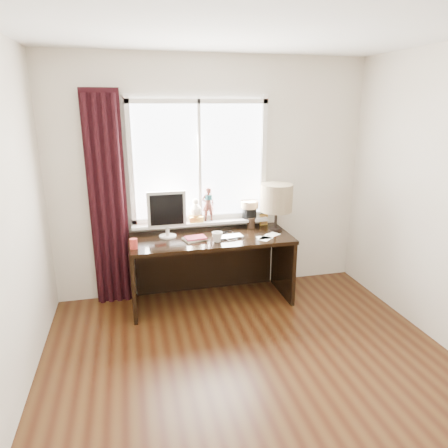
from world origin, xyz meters
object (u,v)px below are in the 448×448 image
object	(u,v)px
monitor	(167,211)
table_lamp	(276,198)
laptop	(228,237)
desk	(209,255)
mug	(217,237)
red_cup	(134,244)

from	to	relation	value
monitor	table_lamp	xyz separation A→B (m)	(1.19, -0.05, 0.09)
monitor	table_lamp	bearing A→B (deg)	-2.34
laptop	desk	world-z (taller)	laptop
laptop	mug	size ratio (longest dim) A/B	2.87
laptop	table_lamp	distance (m)	0.69
red_cup	monitor	xyz separation A→B (m)	(0.36, 0.28, 0.23)
red_cup	monitor	distance (m)	0.51
laptop	mug	bearing A→B (deg)	-154.42
mug	table_lamp	distance (m)	0.81
laptop	monitor	world-z (taller)	monitor
laptop	red_cup	bearing A→B (deg)	178.56
mug	red_cup	world-z (taller)	mug
mug	monitor	distance (m)	0.59
table_lamp	laptop	bearing A→B (deg)	-166.41
table_lamp	mug	bearing A→B (deg)	-162.42
laptop	desk	xyz separation A→B (m)	(-0.17, 0.18, -0.26)
desk	table_lamp	distance (m)	0.96
desk	mug	bearing A→B (deg)	-83.20
red_cup	table_lamp	bearing A→B (deg)	8.47
laptop	mug	world-z (taller)	mug
laptop	table_lamp	world-z (taller)	table_lamp
mug	table_lamp	size ratio (longest dim) A/B	0.21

